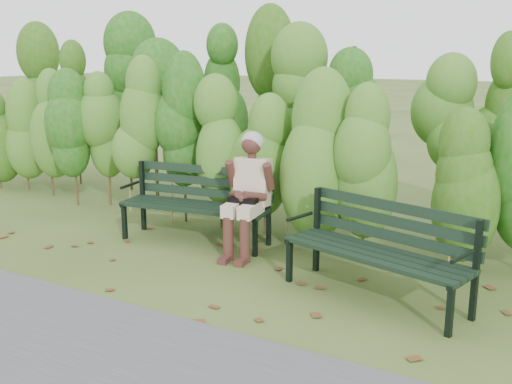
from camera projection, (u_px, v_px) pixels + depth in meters
The scene contains 6 objects.
ground at pixel (237, 279), 5.51m from camera, with size 80.00×80.00×0.00m, color #3C4F1F.
hedge_band at pixel (322, 122), 6.80m from camera, with size 11.04×1.67×2.42m.
leaf_litter at pixel (233, 274), 5.61m from camera, with size 5.78×2.12×0.01m.
bench_left at pixel (198, 198), 6.54m from camera, with size 1.69×0.75×0.82m.
bench_right at pixel (381, 243), 5.01m from camera, with size 1.70×0.92×0.81m.
seated_woman at pixel (248, 187), 6.10m from camera, with size 0.53×0.77×1.25m.
Camera 1 is at (2.71, -4.42, 2.05)m, focal length 42.00 mm.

